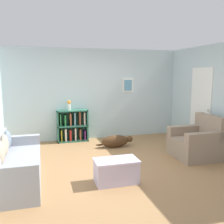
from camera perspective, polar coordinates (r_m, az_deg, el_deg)
The scene contains 9 objects.
ground_plane at distance 5.44m, azimuth 1.17°, elevation -11.62°, with size 14.00×14.00×0.00m, color #997047.
wall_back at distance 7.31m, azimuth -3.95°, elevation 4.09°, with size 5.60×0.13×2.60m.
wall_right at distance 6.38m, azimuth 23.65°, elevation 2.61°, with size 0.16×5.00×2.60m.
couch at distance 4.77m, azimuth -21.75°, elevation -11.25°, with size 0.80×1.92×0.82m.
bookshelf at distance 7.12m, azimuth -9.05°, elevation -3.18°, with size 0.85×0.31×0.90m.
recliner_chair at distance 6.04m, azimuth 18.91°, elevation -6.61°, with size 0.94×0.93×0.96m.
coffee_table at distance 4.49m, azimuth 0.97°, elevation -13.15°, with size 0.76×0.44×0.42m.
dog at distance 6.52m, azimuth 0.89°, elevation -6.65°, with size 0.99×0.29×0.32m.
vase at distance 6.99m, azimuth -9.78°, elevation 1.70°, with size 0.11×0.11×0.27m.
Camera 1 is at (-1.49, -4.88, 1.90)m, focal length 40.00 mm.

